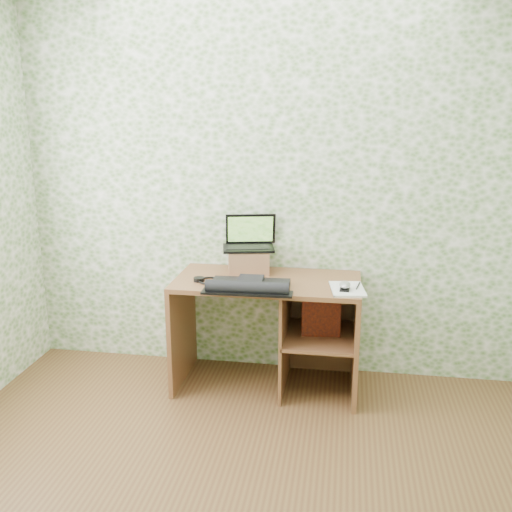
% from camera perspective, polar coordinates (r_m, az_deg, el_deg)
% --- Properties ---
extents(wall_back, '(3.50, 0.00, 3.50)m').
position_cam_1_polar(wall_back, '(3.87, 1.83, 6.79)').
color(wall_back, white).
rests_on(wall_back, ground).
extents(desk, '(1.20, 0.60, 0.75)m').
position_cam_1_polar(desk, '(3.81, 2.35, -6.15)').
color(desk, brown).
rests_on(desk, floor).
extents(riser, '(0.31, 0.28, 0.16)m').
position_cam_1_polar(riser, '(3.83, -0.77, -0.48)').
color(riser, '#916141').
rests_on(riser, desk).
extents(laptop, '(0.38, 0.31, 0.23)m').
position_cam_1_polar(laptop, '(3.84, -0.68, 1.58)').
color(laptop, black).
rests_on(laptop, riser).
extents(keyboard, '(0.55, 0.29, 0.08)m').
position_cam_1_polar(keyboard, '(3.49, -0.69, -2.99)').
color(keyboard, black).
rests_on(keyboard, desk).
extents(headphones, '(0.20, 0.15, 0.02)m').
position_cam_1_polar(headphones, '(3.67, -4.69, -2.42)').
color(headphones, black).
rests_on(headphones, desk).
extents(notepad, '(0.23, 0.31, 0.01)m').
position_cam_1_polar(notepad, '(3.53, 9.13, -3.29)').
color(notepad, silver).
rests_on(notepad, desk).
extents(mouse, '(0.07, 0.11, 0.04)m').
position_cam_1_polar(mouse, '(3.50, 8.87, -3.04)').
color(mouse, '#B2B2B4').
rests_on(mouse, notepad).
extents(pen, '(0.03, 0.14, 0.01)m').
position_cam_1_polar(pen, '(3.58, 10.18, -2.93)').
color(pen, black).
rests_on(pen, notepad).
extents(red_box, '(0.26, 0.10, 0.30)m').
position_cam_1_polar(red_box, '(3.74, 6.53, -5.68)').
color(red_box, maroon).
rests_on(red_box, desk).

